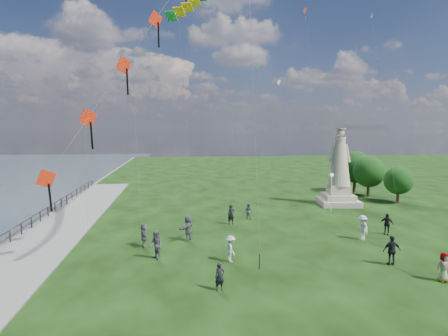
{
  "coord_description": "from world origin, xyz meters",
  "views": [
    {
      "loc": [
        -4.2,
        -17.93,
        8.32
      ],
      "look_at": [
        -1.0,
        8.0,
        5.5
      ],
      "focal_mm": 30.0,
      "sensor_mm": 36.0,
      "label": 1
    }
  ],
  "objects": [
    {
      "name": "tree_row",
      "position": [
        18.76,
        24.86,
        3.05
      ],
      "size": [
        5.2,
        10.62,
        5.35
      ],
      "color": "#382314",
      "rests_on": "ground"
    },
    {
      "name": "statue",
      "position": [
        13.02,
        20.24,
        3.12
      ],
      "size": [
        4.58,
        4.58,
        8.26
      ],
      "rotation": [
        0.0,
        0.0,
        -0.14
      ],
      "color": "tan",
      "rests_on": "ground"
    },
    {
      "name": "waterfront",
      "position": [
        -15.24,
        8.99,
        -0.06
      ],
      "size": [
        200.0,
        200.0,
        1.51
      ],
      "color": "#304248",
      "rests_on": "ground"
    },
    {
      "name": "person_5",
      "position": [
        -6.64,
        8.12,
        0.84
      ],
      "size": [
        0.8,
        1.61,
        1.68
      ],
      "primitive_type": "imported",
      "rotation": [
        0.0,
        0.0,
        1.66
      ],
      "color": "#595960",
      "rests_on": "ground"
    },
    {
      "name": "person_11",
      "position": [
        -3.54,
        9.15,
        0.96
      ],
      "size": [
        1.57,
        1.92,
        1.92
      ],
      "primitive_type": "imported",
      "rotation": [
        0.0,
        0.0,
        4.18
      ],
      "color": "#595960",
      "rests_on": "ground"
    },
    {
      "name": "person_4",
      "position": [
        10.02,
        0.02,
        0.81
      ],
      "size": [
        0.79,
        0.49,
        1.61
      ],
      "primitive_type": "imported",
      "rotation": [
        0.0,
        0.0,
        0.0
      ],
      "color": "#595960",
      "rests_on": "ground"
    },
    {
      "name": "person_8",
      "position": [
        9.35,
        7.75,
        0.93
      ],
      "size": [
        0.77,
        1.27,
        1.86
      ],
      "primitive_type": "imported",
      "rotation": [
        0.0,
        0.0,
        -1.44
      ],
      "color": "silver",
      "rests_on": "ground"
    },
    {
      "name": "lamppost",
      "position": [
        10.77,
        16.95,
        2.8
      ],
      "size": [
        0.36,
        0.36,
        3.88
      ],
      "color": "silver",
      "rests_on": "ground"
    },
    {
      "name": "person_0",
      "position": [
        -2.16,
        0.38,
        0.73
      ],
      "size": [
        0.6,
        0.47,
        1.46
      ],
      "primitive_type": "imported",
      "rotation": [
        0.0,
        0.0,
        0.24
      ],
      "color": "black",
      "rests_on": "ground"
    },
    {
      "name": "person_7",
      "position": [
        2.13,
        15.1,
        0.73
      ],
      "size": [
        0.83,
        0.77,
        1.46
      ],
      "primitive_type": "imported",
      "rotation": [
        0.0,
        0.0,
        2.52
      ],
      "color": "#595960",
      "rests_on": "ground"
    },
    {
      "name": "person_2",
      "position": [
        -1.02,
        4.43,
        0.83
      ],
      "size": [
        0.76,
        1.16,
        1.66
      ],
      "primitive_type": "imported",
      "rotation": [
        0.0,
        0.0,
        1.78
      ],
      "color": "silver",
      "rests_on": "ground"
    },
    {
      "name": "person_3",
      "position": [
        8.61,
        2.65,
        0.91
      ],
      "size": [
        1.11,
        0.63,
        1.83
      ],
      "primitive_type": "imported",
      "rotation": [
        0.0,
        0.0,
        3.06
      ],
      "color": "black",
      "rests_on": "ground"
    },
    {
      "name": "person_6",
      "position": [
        0.29,
        13.4,
        0.86
      ],
      "size": [
        0.68,
        0.5,
        1.72
      ],
      "primitive_type": "imported",
      "rotation": [
        0.0,
        0.0,
        0.14
      ],
      "color": "black",
      "rests_on": "ground"
    },
    {
      "name": "person_9",
      "position": [
        11.92,
        8.85,
        0.84
      ],
      "size": [
        1.07,
        1.03,
        1.68
      ],
      "primitive_type": "imported",
      "rotation": [
        0.0,
        0.0,
        -0.73
      ],
      "color": "black",
      "rests_on": "ground"
    },
    {
      "name": "red_kite_train",
      "position": [
        -7.4,
        4.58,
        11.47
      ],
      "size": [
        10.24,
        9.35,
        18.57
      ],
      "color": "black",
      "rests_on": "ground"
    },
    {
      "name": "small_kites",
      "position": [
        2.79,
        22.77,
        15.01
      ],
      "size": [
        30.47,
        18.59,
        31.85
      ],
      "color": "#156883",
      "rests_on": "ground"
    },
    {
      "name": "person_1",
      "position": [
        -5.65,
        5.4,
        0.93
      ],
      "size": [
        0.98,
        1.06,
        1.86
      ],
      "primitive_type": "imported",
      "rotation": [
        0.0,
        0.0,
        -0.95
      ],
      "color": "#595960",
      "rests_on": "ground"
    }
  ]
}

